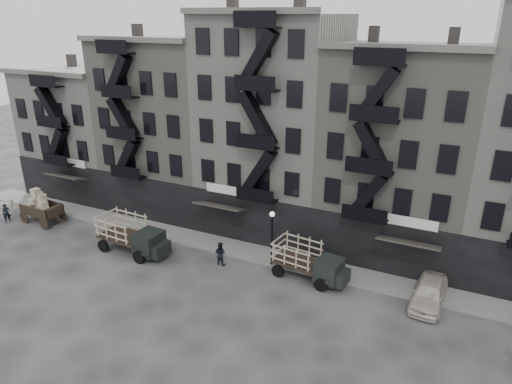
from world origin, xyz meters
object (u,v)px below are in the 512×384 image
at_px(horse, 5,207).
at_px(car_east, 429,293).
at_px(stake_truck_east, 308,259).
at_px(wagon, 40,203).
at_px(stake_truck_west, 131,233).
at_px(pedestrian_west, 7,213).
at_px(pedestrian_mid, 220,253).

relative_size(horse, car_east, 0.39).
bearing_deg(stake_truck_east, car_east, 10.27).
xyz_separation_m(wagon, stake_truck_east, (23.99, 1.30, -0.30)).
xyz_separation_m(stake_truck_west, car_east, (21.13, 2.61, -0.85)).
height_order(horse, car_east, car_east).
distance_m(horse, stake_truck_east, 28.31).
bearing_deg(car_east, wagon, -173.20).
relative_size(horse, stake_truck_west, 0.31).
bearing_deg(pedestrian_west, pedestrian_mid, -54.30).
bearing_deg(pedestrian_mid, horse, 3.89).
distance_m(wagon, pedestrian_mid, 17.66).
xyz_separation_m(car_east, pedestrian_mid, (-14.18, -1.37, 0.10)).
height_order(stake_truck_east, car_east, stake_truck_east).
height_order(horse, pedestrian_west, pedestrian_west).
bearing_deg(stake_truck_east, pedestrian_west, -166.90).
bearing_deg(pedestrian_west, car_east, -54.02).
relative_size(stake_truck_west, stake_truck_east, 1.08).
bearing_deg(pedestrian_mid, pedestrian_west, 7.02).
bearing_deg(pedestrian_mid, stake_truck_east, -169.13).
bearing_deg(horse, wagon, -109.39).
relative_size(stake_truck_west, pedestrian_west, 3.41).
distance_m(pedestrian_west, pedestrian_mid, 20.39).
bearing_deg(pedestrian_mid, wagon, 3.25).
xyz_separation_m(pedestrian_west, pedestrian_mid, (20.31, 1.72, 0.03)).
distance_m(wagon, car_east, 31.88).
xyz_separation_m(stake_truck_east, car_east, (7.83, 0.40, -0.70)).
height_order(car_east, pedestrian_mid, pedestrian_mid).
bearing_deg(stake_truck_west, pedestrian_west, -174.23).
xyz_separation_m(stake_truck_east, pedestrian_west, (-26.67, -2.69, -0.63)).
xyz_separation_m(wagon, car_east, (31.82, 1.70, -1.00)).
bearing_deg(car_east, horse, -173.05).
height_order(stake_truck_west, car_east, stake_truck_west).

